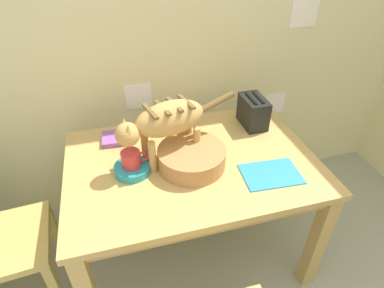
{
  "coord_description": "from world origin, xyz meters",
  "views": [
    {
      "loc": [
        -0.21,
        0.07,
        1.72
      ],
      "look_at": [
        0.12,
        1.27,
        0.82
      ],
      "focal_mm": 29.58,
      "sensor_mm": 36.0,
      "label": 1
    }
  ],
  "objects_px": {
    "cat": "(166,122)",
    "saucer_bowl": "(132,169)",
    "book_stack": "(117,138)",
    "wicker_basket": "(192,157)",
    "toaster": "(253,112)",
    "dining_table": "(192,173)",
    "coffee_mug": "(132,159)",
    "magazine": "(271,174)"
  },
  "relations": [
    {
      "from": "saucer_bowl",
      "to": "coffee_mug",
      "type": "distance_m",
      "value": 0.06
    },
    {
      "from": "dining_table",
      "to": "toaster",
      "type": "xyz_separation_m",
      "value": [
        0.43,
        0.23,
        0.17
      ]
    },
    {
      "from": "dining_table",
      "to": "cat",
      "type": "xyz_separation_m",
      "value": [
        -0.12,
        0.03,
        0.32
      ]
    },
    {
      "from": "dining_table",
      "to": "cat",
      "type": "distance_m",
      "value": 0.34
    },
    {
      "from": "saucer_bowl",
      "to": "cat",
      "type": "bearing_deg",
      "value": 14.04
    },
    {
      "from": "cat",
      "to": "saucer_bowl",
      "type": "relative_size",
      "value": 3.5
    },
    {
      "from": "coffee_mug",
      "to": "book_stack",
      "type": "height_order",
      "value": "coffee_mug"
    },
    {
      "from": "dining_table",
      "to": "toaster",
      "type": "relative_size",
      "value": 6.23
    },
    {
      "from": "book_stack",
      "to": "toaster",
      "type": "distance_m",
      "value": 0.78
    },
    {
      "from": "saucer_bowl",
      "to": "magazine",
      "type": "distance_m",
      "value": 0.66
    },
    {
      "from": "saucer_bowl",
      "to": "wicker_basket",
      "type": "xyz_separation_m",
      "value": [
        0.29,
        -0.03,
        0.03
      ]
    },
    {
      "from": "cat",
      "to": "book_stack",
      "type": "xyz_separation_m",
      "value": [
        -0.23,
        0.24,
        -0.21
      ]
    },
    {
      "from": "dining_table",
      "to": "book_stack",
      "type": "distance_m",
      "value": 0.46
    },
    {
      "from": "saucer_bowl",
      "to": "toaster",
      "type": "height_order",
      "value": "toaster"
    },
    {
      "from": "coffee_mug",
      "to": "wicker_basket",
      "type": "relative_size",
      "value": 0.4
    },
    {
      "from": "dining_table",
      "to": "book_stack",
      "type": "height_order",
      "value": "book_stack"
    },
    {
      "from": "cat",
      "to": "saucer_bowl",
      "type": "height_order",
      "value": "cat"
    },
    {
      "from": "cat",
      "to": "dining_table",
      "type": "bearing_deg",
      "value": -119.91
    },
    {
      "from": "wicker_basket",
      "to": "magazine",
      "type": "bearing_deg",
      "value": -25.73
    },
    {
      "from": "dining_table",
      "to": "saucer_bowl",
      "type": "distance_m",
      "value": 0.32
    },
    {
      "from": "coffee_mug",
      "to": "toaster",
      "type": "height_order",
      "value": "toaster"
    },
    {
      "from": "magazine",
      "to": "book_stack",
      "type": "relative_size",
      "value": 1.63
    },
    {
      "from": "cat",
      "to": "toaster",
      "type": "xyz_separation_m",
      "value": [
        0.55,
        0.2,
        -0.14
      ]
    },
    {
      "from": "toaster",
      "to": "cat",
      "type": "bearing_deg",
      "value": -159.92
    },
    {
      "from": "dining_table",
      "to": "wicker_basket",
      "type": "distance_m",
      "value": 0.14
    },
    {
      "from": "cat",
      "to": "magazine",
      "type": "height_order",
      "value": "cat"
    },
    {
      "from": "book_stack",
      "to": "wicker_basket",
      "type": "xyz_separation_m",
      "value": [
        0.33,
        -0.32,
        0.04
      ]
    },
    {
      "from": "dining_table",
      "to": "magazine",
      "type": "height_order",
      "value": "magazine"
    },
    {
      "from": "saucer_bowl",
      "to": "book_stack",
      "type": "height_order",
      "value": "saucer_bowl"
    },
    {
      "from": "saucer_bowl",
      "to": "magazine",
      "type": "relative_size",
      "value": 0.64
    },
    {
      "from": "cat",
      "to": "wicker_basket",
      "type": "bearing_deg",
      "value": -138.16
    },
    {
      "from": "cat",
      "to": "wicker_basket",
      "type": "distance_m",
      "value": 0.22
    },
    {
      "from": "saucer_bowl",
      "to": "book_stack",
      "type": "bearing_deg",
      "value": 99.42
    },
    {
      "from": "dining_table",
      "to": "wicker_basket",
      "type": "relative_size",
      "value": 3.77
    },
    {
      "from": "book_stack",
      "to": "saucer_bowl",
      "type": "bearing_deg",
      "value": -80.58
    },
    {
      "from": "saucer_bowl",
      "to": "toaster",
      "type": "relative_size",
      "value": 0.87
    },
    {
      "from": "dining_table",
      "to": "coffee_mug",
      "type": "distance_m",
      "value": 0.34
    },
    {
      "from": "book_stack",
      "to": "toaster",
      "type": "relative_size",
      "value": 0.84
    },
    {
      "from": "saucer_bowl",
      "to": "toaster",
      "type": "distance_m",
      "value": 0.77
    },
    {
      "from": "dining_table",
      "to": "cat",
      "type": "relative_size",
      "value": 2.05
    },
    {
      "from": "saucer_bowl",
      "to": "wicker_basket",
      "type": "height_order",
      "value": "wicker_basket"
    },
    {
      "from": "cat",
      "to": "toaster",
      "type": "height_order",
      "value": "cat"
    }
  ]
}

